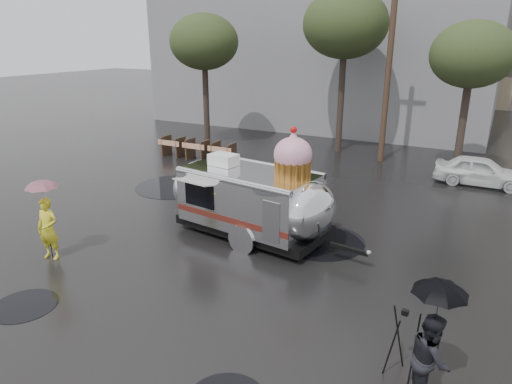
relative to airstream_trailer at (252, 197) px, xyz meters
The scene contains 14 objects.
ground 3.63m from the airstream_trailer, 110.77° to the right, with size 120.00×120.00×0.00m, color black.
puddles 2.25m from the airstream_trailer, 166.54° to the left, with size 10.20×11.18×0.01m.
grey_building 22.09m from the airstream_trailer, 104.04° to the left, with size 22.00×12.00×13.00m, color slate.
utility_pole 11.40m from the airstream_trailer, 83.18° to the left, with size 1.60×0.28×9.00m.
tree_left 13.47m from the airstream_trailer, 129.90° to the left, with size 3.64×3.64×6.95m.
tree_mid 12.92m from the airstream_trailer, 95.83° to the left, with size 4.20×4.20×8.03m.
tree_right 11.56m from the airstream_trailer, 63.98° to the left, with size 3.36×3.36×6.42m.
barricade_row 9.60m from the airstream_trailer, 134.90° to the left, with size 4.30×0.80×1.00m.
airstream_trailer is the anchor object (origin of this frame).
person_left 5.70m from the airstream_trailer, 137.47° to the right, with size 0.62×0.41×1.72m, color yellow.
umbrella_pink 5.73m from the airstream_trailer, 137.47° to the right, with size 1.05×1.05×2.26m.
person_right 7.27m from the airstream_trailer, 38.08° to the right, with size 0.79×0.44×1.65m, color black.
umbrella_black 7.28m from the airstream_trailer, 38.08° to the right, with size 1.06×1.06×2.27m.
tripod 6.61m from the airstream_trailer, 38.03° to the right, with size 0.52×0.56×1.35m.
Camera 1 is at (7.30, -8.02, 5.78)m, focal length 32.00 mm.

